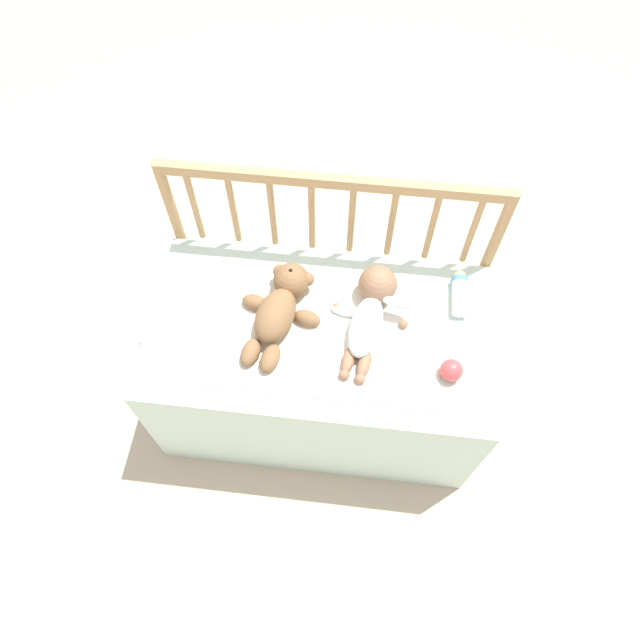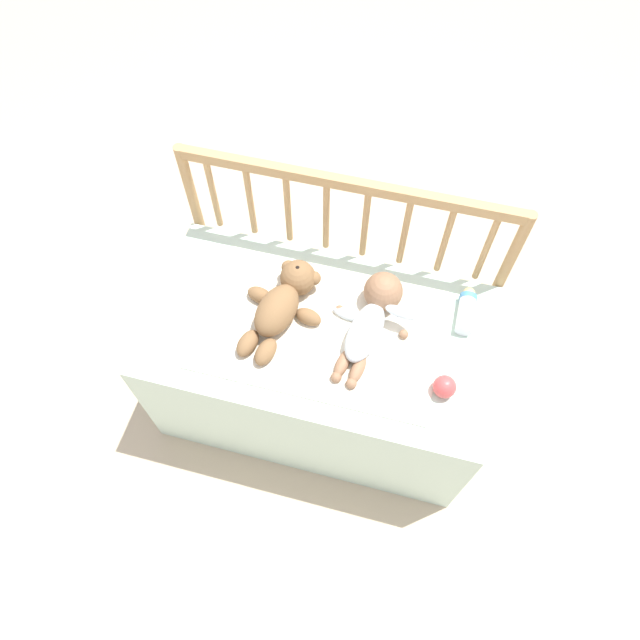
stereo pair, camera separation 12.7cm
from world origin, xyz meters
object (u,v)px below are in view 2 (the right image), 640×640
object	(u,v)px
teddy_bear	(283,302)
baby	(372,317)
toy_ball	(445,387)
baby_bottle	(466,310)

from	to	relation	value
teddy_bear	baby	world-z (taller)	baby
baby	teddy_bear	bearing A→B (deg)	-175.68
teddy_bear	toy_ball	xyz separation A→B (m)	(0.55, -0.15, -0.02)
baby_bottle	teddy_bear	bearing A→B (deg)	-166.52
teddy_bear	baby_bottle	distance (m)	0.60
baby	toy_ball	bearing A→B (deg)	-33.89
teddy_bear	baby_bottle	world-z (taller)	teddy_bear
toy_ball	baby_bottle	size ratio (longest dim) A/B	0.42
baby_bottle	baby	bearing A→B (deg)	-158.06
baby	baby_bottle	xyz separation A→B (m)	(0.29, 0.12, -0.02)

